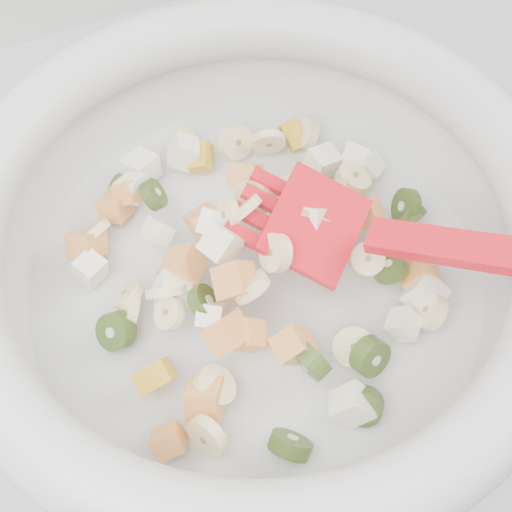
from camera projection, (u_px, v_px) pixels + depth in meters
name	position (u px, v px, depth m)	size (l,w,h in m)	color
counter	(210.00, 441.00, 0.92)	(2.00, 0.60, 0.90)	#A2A2A7
mixing_bowl	(257.00, 245.00, 0.47)	(0.44, 0.41, 0.15)	silver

